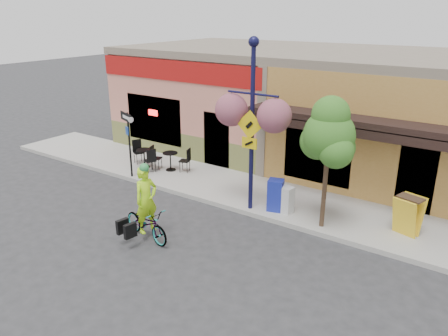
# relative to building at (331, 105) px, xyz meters

# --- Properties ---
(ground) EXTENTS (90.00, 90.00, 0.00)m
(ground) POSITION_rel_building_xyz_m (0.00, -7.50, -2.25)
(ground) COLOR #2D2D30
(ground) RESTS_ON ground
(sidewalk) EXTENTS (24.00, 3.00, 0.15)m
(sidewalk) POSITION_rel_building_xyz_m (0.00, -5.50, -2.17)
(sidewalk) COLOR #9E9B93
(sidewalk) RESTS_ON ground
(curb) EXTENTS (24.00, 0.12, 0.15)m
(curb) POSITION_rel_building_xyz_m (0.00, -6.95, -2.17)
(curb) COLOR #A8A59E
(curb) RESTS_ON ground
(building) EXTENTS (18.20, 8.20, 4.50)m
(building) POSITION_rel_building_xyz_m (0.00, 0.00, 0.00)
(building) COLOR tan
(building) RESTS_ON ground
(bicycle) EXTENTS (1.86, 0.92, 0.93)m
(bicycle) POSITION_rel_building_xyz_m (-1.34, -9.79, -1.78)
(bicycle) COLOR maroon
(bicycle) RESTS_ON ground
(cyclist_rider) EXTENTS (0.56, 0.75, 1.87)m
(cyclist_rider) POSITION_rel_building_xyz_m (-1.29, -9.79, -1.31)
(cyclist_rider) COLOR #B6F81A
(cyclist_rider) RESTS_ON ground
(lamp_post) EXTENTS (1.68, 0.69, 5.22)m
(lamp_post) POSITION_rel_building_xyz_m (0.16, -6.73, 0.51)
(lamp_post) COLOR #13133C
(lamp_post) RESTS_ON sidewalk
(one_way_sign) EXTENTS (0.94, 0.53, 2.43)m
(one_way_sign) POSITION_rel_building_xyz_m (-4.95, -6.85, -0.89)
(one_way_sign) COLOR black
(one_way_sign) RESTS_ON sidewalk
(cafe_set_left) EXTENTS (1.78, 1.39, 0.96)m
(cafe_set_left) POSITION_rel_building_xyz_m (-5.25, -5.85, -1.62)
(cafe_set_left) COLOR black
(cafe_set_left) RESTS_ON sidewalk
(cafe_set_right) EXTENTS (1.73, 1.24, 0.93)m
(cafe_set_right) POSITION_rel_building_xyz_m (-4.18, -5.52, -1.63)
(cafe_set_right) COLOR black
(cafe_set_right) RESTS_ON sidewalk
(newspaper_box_blue) EXTENTS (0.55, 0.51, 1.01)m
(newspaper_box_blue) POSITION_rel_building_xyz_m (0.88, -6.43, -1.60)
(newspaper_box_blue) COLOR #1A269D
(newspaper_box_blue) RESTS_ON sidewalk
(newspaper_box_grey) EXTENTS (0.43, 0.40, 0.84)m
(newspaper_box_grey) POSITION_rel_building_xyz_m (1.23, -6.39, -1.68)
(newspaper_box_grey) COLOR silver
(newspaper_box_grey) RESTS_ON sidewalk
(street_tree) EXTENTS (1.86, 1.86, 3.83)m
(street_tree) POSITION_rel_building_xyz_m (2.49, -6.61, -0.19)
(street_tree) COLOR #3D7A26
(street_tree) RESTS_ON sidewalk
(sandwich_board) EXTENTS (0.78, 0.66, 1.11)m
(sandwich_board) POSITION_rel_building_xyz_m (4.55, -5.92, -1.54)
(sandwich_board) COLOR yellow
(sandwich_board) RESTS_ON sidewalk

